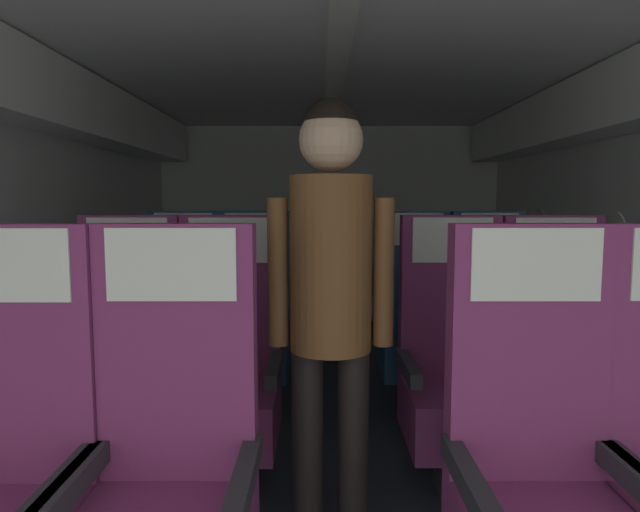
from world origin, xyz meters
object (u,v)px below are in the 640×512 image
at_px(seat_b_left_aisle, 227,376).
at_px(seat_c_left_aisle, 252,327).
at_px(seat_b_left_window, 124,376).
at_px(seat_b_right_aisle, 557,376).
at_px(seat_b_right_window, 453,376).
at_px(seat_a_left_aisle, 167,489).
at_px(seat_c_right_window, 414,326).
at_px(seat_c_right_aisle, 490,327).
at_px(flight_attendant, 330,283).
at_px(seat_c_left_window, 181,327).
at_px(seat_a_right_window, 540,489).

relative_size(seat_b_left_aisle, seat_c_left_aisle, 1.00).
xyz_separation_m(seat_b_left_window, seat_b_right_aisle, (1.89, 0.00, 0.00)).
xyz_separation_m(seat_b_right_aisle, seat_b_right_window, (-0.45, 0.01, 0.00)).
xyz_separation_m(seat_a_left_aisle, seat_b_right_window, (0.99, 0.94, 0.00)).
relative_size(seat_b_left_window, seat_c_right_window, 1.00).
xyz_separation_m(seat_c_right_aisle, flight_attendant, (-1.01, -1.43, 0.48)).
relative_size(seat_a_left_aisle, seat_c_right_window, 1.00).
distance_m(seat_b_left_window, seat_b_right_aisle, 1.89).
height_order(seat_a_left_aisle, flight_attendant, flight_attendant).
height_order(seat_b_right_window, seat_c_left_window, same).
bearing_deg(seat_c_right_aisle, seat_b_right_aisle, -90.02).
relative_size(seat_c_left_aisle, flight_attendant, 0.75).
bearing_deg(seat_a_left_aisle, flight_attendant, 45.90).
bearing_deg(seat_c_right_window, seat_a_left_aisle, -117.42).
bearing_deg(seat_b_left_aisle, seat_b_left_window, 179.93).
bearing_deg(seat_b_right_aisle, seat_c_left_window, 153.26).
height_order(seat_b_right_aisle, seat_c_left_aisle, same).
bearing_deg(seat_b_left_aisle, seat_b_right_aisle, 0.05).
bearing_deg(seat_c_left_aisle, seat_b_right_window, -43.49).
bearing_deg(seat_b_left_window, seat_c_right_aisle, 26.44).
bearing_deg(seat_c_left_window, flight_attendant, -58.49).
bearing_deg(seat_b_right_aisle, seat_b_right_window, 179.32).
height_order(seat_a_left_aisle, seat_c_left_aisle, same).
bearing_deg(seat_b_left_aisle, flight_attendant, -47.68).
distance_m(seat_b_left_aisle, seat_c_left_aisle, 0.95).
bearing_deg(seat_b_right_aisle, seat_c_right_window, 115.28).
xyz_separation_m(seat_b_right_aisle, flight_attendant, (-1.01, -0.48, 0.48)).
height_order(seat_b_left_aisle, seat_c_right_aisle, same).
relative_size(seat_a_right_window, seat_c_left_window, 1.00).
distance_m(seat_b_left_aisle, seat_c_left_window, 1.05).
bearing_deg(seat_c_right_aisle, seat_a_left_aisle, -127.58).
xyz_separation_m(seat_a_left_aisle, seat_a_right_window, (0.99, -0.00, 0.00)).
distance_m(seat_c_left_window, seat_c_left_aisle, 0.43).
height_order(seat_a_left_aisle, seat_a_right_window, same).
height_order(seat_b_left_window, seat_b_right_aisle, same).
relative_size(seat_c_left_aisle, seat_c_right_window, 1.00).
bearing_deg(seat_c_right_aisle, seat_c_left_window, 179.76).
height_order(seat_b_right_window, seat_c_left_aisle, same).
xyz_separation_m(seat_b_left_aisle, seat_c_right_window, (0.99, 0.97, 0.00)).
distance_m(seat_b_left_window, seat_c_right_aisle, 2.12).
height_order(seat_b_left_window, seat_c_left_aisle, same).
bearing_deg(flight_attendant, seat_b_left_aisle, 136.65).
xyz_separation_m(seat_a_left_aisle, seat_c_left_window, (-0.44, 1.89, 0.00)).
bearing_deg(seat_b_right_aisle, flight_attendant, -154.31).
xyz_separation_m(seat_b_left_window, seat_b_left_aisle, (0.45, -0.00, 0.00)).
xyz_separation_m(seat_b_left_aisle, seat_c_left_window, (-0.44, 0.95, 0.00)).
bearing_deg(seat_c_right_aisle, seat_a_right_window, -103.56).
relative_size(seat_b_left_window, seat_c_left_aisle, 1.00).
distance_m(seat_a_right_window, seat_c_left_aisle, 2.14).
bearing_deg(seat_b_left_window, seat_c_left_window, 89.39).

